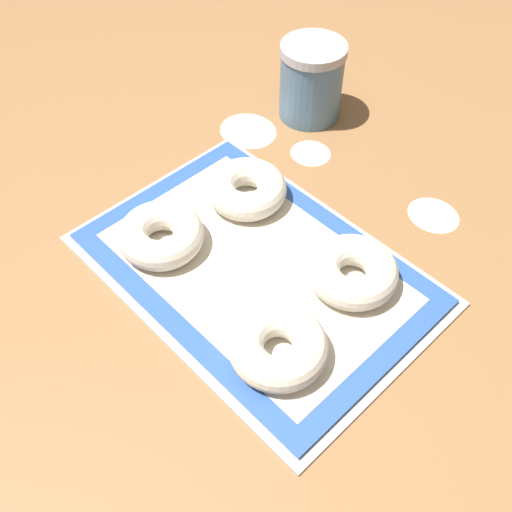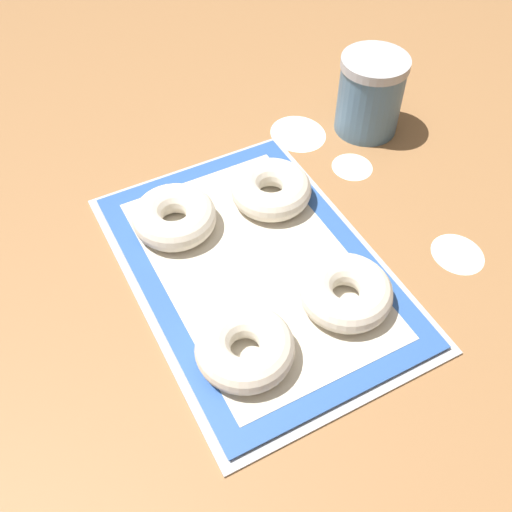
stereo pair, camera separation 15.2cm
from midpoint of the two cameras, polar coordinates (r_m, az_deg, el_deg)
name	(u,v)px [view 1 (the left image)]	position (r m, az deg, el deg)	size (l,w,h in m)	color
ground_plane	(252,273)	(0.87, -5.34, -2.17)	(2.80, 2.80, 0.00)	olive
baking_tray	(256,269)	(0.87, -4.98, -1.81)	(0.50, 0.35, 0.01)	#B2B5BA
baking_mat	(256,267)	(0.86, -5.00, -1.59)	(0.48, 0.32, 0.00)	#2D569E
bagel_front_left	(161,235)	(0.89, -13.88, 1.47)	(0.13, 0.13, 0.05)	silver
bagel_front_right	(278,346)	(0.76, -3.64, -9.27)	(0.13, 0.13, 0.05)	silver
bagel_back_left	(246,189)	(0.94, -5.53, 5.95)	(0.13, 0.13, 0.05)	silver
bagel_back_right	(353,272)	(0.83, 4.11, -2.07)	(0.13, 0.13, 0.05)	silver
flour_canister	(311,81)	(1.10, 1.26, 16.03)	(0.12, 0.12, 0.14)	slate
flour_patch_near	(311,153)	(1.05, 1.12, 9.46)	(0.07, 0.07, 0.00)	white
flour_patch_far	(434,214)	(0.97, 12.37, 3.44)	(0.08, 0.08, 0.00)	white
flour_patch_side	(248,130)	(1.11, -4.75, 11.53)	(0.11, 0.10, 0.00)	white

